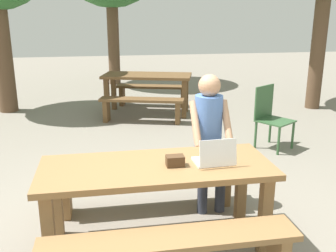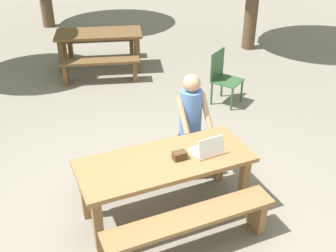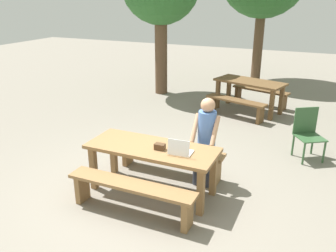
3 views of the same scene
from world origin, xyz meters
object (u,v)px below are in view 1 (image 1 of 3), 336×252
object	(u,v)px
small_pouch	(175,161)
laptop	(215,158)
person_seated	(209,133)
picnic_table_mid	(147,81)
picnic_table_front	(157,177)
plastic_chair	(270,116)

from	to	relation	value
small_pouch	laptop	bearing A→B (deg)	-5.10
person_seated	picnic_table_mid	world-z (taller)	person_seated
small_pouch	picnic_table_mid	distance (m)	4.50
picnic_table_front	picnic_table_mid	xyz separation A→B (m)	(0.47, 4.44, 0.02)
laptop	small_pouch	size ratio (longest dim) A/B	2.20
picnic_table_mid	person_seated	bearing A→B (deg)	-71.65
picnic_table_front	small_pouch	bearing A→B (deg)	-17.48
picnic_table_front	picnic_table_mid	world-z (taller)	picnic_table_mid
plastic_chair	person_seated	bearing A→B (deg)	-164.22
laptop	picnic_table_mid	size ratio (longest dim) A/B	0.18
picnic_table_mid	picnic_table_front	bearing A→B (deg)	-79.80
small_pouch	picnic_table_front	bearing A→B (deg)	162.52
picnic_table_front	person_seated	bearing A→B (deg)	44.39
plastic_chair	picnic_table_mid	bearing A→B (deg)	90.74
person_seated	plastic_chair	size ratio (longest dim) A/B	1.50
small_pouch	person_seated	distance (m)	0.79
laptop	person_seated	world-z (taller)	person_seated
picnic_table_front	plastic_chair	bearing A→B (deg)	47.66
picnic_table_front	plastic_chair	size ratio (longest dim) A/B	2.09
small_pouch	picnic_table_mid	xyz separation A→B (m)	(0.32, 4.48, -0.13)
laptop	plastic_chair	size ratio (longest dim) A/B	0.35
person_seated	picnic_table_mid	size ratio (longest dim) A/B	0.75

